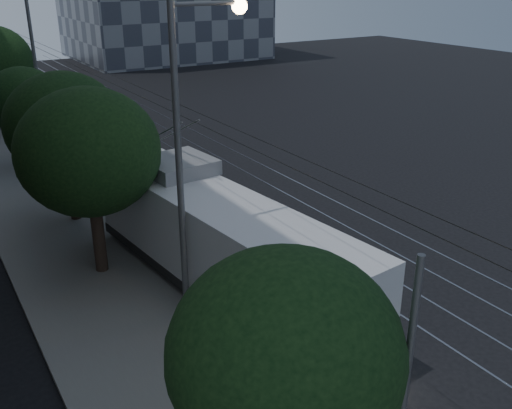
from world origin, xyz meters
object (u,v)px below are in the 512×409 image
object	(u,v)px
trolleybus	(218,242)
pickup_silver	(126,164)
streetlamp_near	(191,134)
car_white_b	(72,125)
car_white_c	(41,122)
car_white_d	(36,96)
car_white_a	(106,155)
streetlamp_far	(40,44)

from	to	relation	value
trolleybus	pickup_silver	xyz separation A→B (m)	(1.21, 12.54, -0.93)
streetlamp_near	pickup_silver	bearing A→B (deg)	79.62
car_white_b	car_white_c	xyz separation A→B (m)	(-1.56, 2.08, -0.07)
trolleybus	car_white_d	distance (m)	34.07
pickup_silver	car_white_c	xyz separation A→B (m)	(-1.60, 12.49, -0.24)
car_white_b	car_white_c	distance (m)	2.60
car_white_a	streetlamp_near	bearing A→B (deg)	-78.31
trolleybus	streetlamp_far	size ratio (longest dim) A/B	1.23
trolleybus	car_white_a	world-z (taller)	trolleybus
car_white_b	streetlamp_far	xyz separation A→B (m)	(-2.04, -3.57, 5.73)
streetlamp_far	car_white_a	bearing A→B (deg)	-67.04
pickup_silver	car_white_c	size ratio (longest dim) A/B	1.62
car_white_c	streetlamp_near	xyz separation A→B (m)	(-0.86, -25.92, 5.28)
streetlamp_near	car_white_d	bearing A→B (deg)	85.97
car_white_b	streetlamp_far	distance (m)	7.05
car_white_a	streetlamp_far	size ratio (longest dim) A/B	0.40
pickup_silver	car_white_c	bearing A→B (deg)	122.22
trolleybus	car_white_b	xyz separation A→B (m)	(1.17, 22.95, -1.10)
trolleybus	streetlamp_far	xyz separation A→B (m)	(-0.87, 19.39, 4.63)
streetlamp_near	streetlamp_far	xyz separation A→B (m)	(0.38, 20.28, 0.52)
pickup_silver	streetlamp_near	size ratio (longest dim) A/B	0.65
pickup_silver	streetlamp_far	bearing A→B (deg)	131.79
car_white_b	streetlamp_near	bearing A→B (deg)	-98.40
car_white_c	streetlamp_far	distance (m)	8.11
car_white_d	pickup_silver	bearing A→B (deg)	-112.93
trolleybus	car_white_c	size ratio (longest dim) A/B	3.34
car_white_b	streetlamp_far	size ratio (longest dim) A/B	0.46
trolleybus	streetlamp_far	bearing A→B (deg)	86.67
car_white_a	streetlamp_far	world-z (taller)	streetlamp_far
trolleybus	pickup_silver	size ratio (longest dim) A/B	2.07
pickup_silver	car_white_b	distance (m)	10.41
pickup_silver	streetlamp_near	xyz separation A→B (m)	(-2.46, -13.43, 5.04)
car_white_d	trolleybus	bearing A→B (deg)	-114.96
trolleybus	car_white_d	world-z (taller)	trolleybus
trolleybus	car_white_c	distance (m)	25.06
car_white_d	streetlamp_far	xyz separation A→B (m)	(-2.08, -14.64, 5.72)
pickup_silver	streetlamp_far	distance (m)	9.06
car_white_a	car_white_c	distance (m)	10.05
car_white_a	streetlamp_far	distance (m)	7.40
streetlamp_near	car_white_c	bearing A→B (deg)	88.10
streetlamp_near	streetlamp_far	world-z (taller)	streetlamp_far
car_white_c	streetlamp_near	distance (m)	26.47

